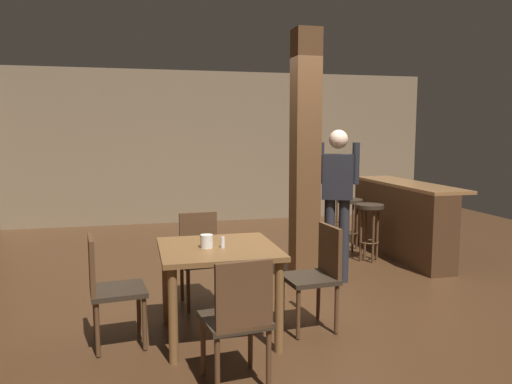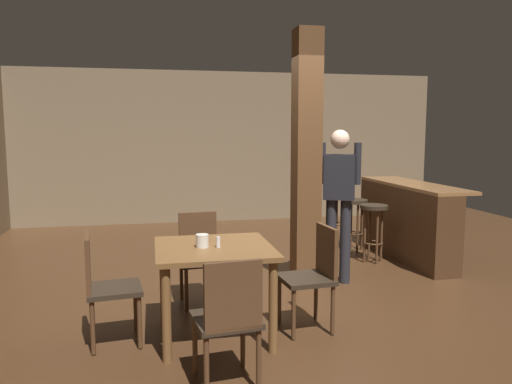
# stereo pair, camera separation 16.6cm
# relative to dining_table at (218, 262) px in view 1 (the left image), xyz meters

# --- Properties ---
(ground_plane) EXTENTS (10.80, 10.80, 0.00)m
(ground_plane) POSITION_rel_dining_table_xyz_m (1.01, 0.88, -0.64)
(ground_plane) COLOR #422816
(wall_back) EXTENTS (8.00, 0.10, 2.80)m
(wall_back) POSITION_rel_dining_table_xyz_m (1.01, 5.38, 0.76)
(wall_back) COLOR #756047
(wall_back) RESTS_ON ground_plane
(pillar) EXTENTS (0.28, 0.28, 2.80)m
(pillar) POSITION_rel_dining_table_xyz_m (1.19, 1.28, 0.76)
(pillar) COLOR brown
(pillar) RESTS_ON ground_plane
(dining_table) EXTENTS (0.95, 0.95, 0.77)m
(dining_table) POSITION_rel_dining_table_xyz_m (0.00, 0.00, 0.00)
(dining_table) COLOR brown
(dining_table) RESTS_ON ground_plane
(chair_east) EXTENTS (0.45, 0.45, 0.89)m
(chair_east) POSITION_rel_dining_table_xyz_m (0.86, -0.02, -0.13)
(chair_east) COLOR #2D2319
(chair_east) RESTS_ON ground_plane
(chair_north) EXTENTS (0.45, 0.45, 0.89)m
(chair_north) POSITION_rel_dining_table_xyz_m (-0.04, 0.83, -0.13)
(chair_north) COLOR #2D2319
(chair_north) RESTS_ON ground_plane
(chair_south) EXTENTS (0.47, 0.47, 0.89)m
(chair_south) POSITION_rel_dining_table_xyz_m (-0.01, -0.88, -0.13)
(chair_south) COLOR #2D2319
(chair_south) RESTS_ON ground_plane
(chair_west) EXTENTS (0.47, 0.47, 0.89)m
(chair_west) POSITION_rel_dining_table_xyz_m (-0.88, 0.01, -0.13)
(chair_west) COLOR #2D2319
(chair_west) RESTS_ON ground_plane
(napkin_cup) EXTENTS (0.10, 0.10, 0.11)m
(napkin_cup) POSITION_rel_dining_table_xyz_m (-0.10, -0.02, 0.18)
(napkin_cup) COLOR silver
(napkin_cup) RESTS_ON dining_table
(salt_shaker) EXTENTS (0.03, 0.03, 0.09)m
(salt_shaker) POSITION_rel_dining_table_xyz_m (0.03, -0.06, 0.17)
(salt_shaker) COLOR silver
(salt_shaker) RESTS_ON dining_table
(standing_person) EXTENTS (0.46, 0.32, 1.72)m
(standing_person) POSITION_rel_dining_table_xyz_m (1.55, 1.20, 0.36)
(standing_person) COLOR black
(standing_person) RESTS_ON ground_plane
(bar_counter) EXTENTS (0.56, 2.10, 1.01)m
(bar_counter) POSITION_rel_dining_table_xyz_m (2.85, 2.08, -0.12)
(bar_counter) COLOR brown
(bar_counter) RESTS_ON ground_plane
(bar_stool_near) EXTENTS (0.36, 0.36, 0.75)m
(bar_stool_near) POSITION_rel_dining_table_xyz_m (2.32, 1.94, -0.07)
(bar_stool_near) COLOR #2D2319
(bar_stool_near) RESTS_ON ground_plane
(bar_stool_mid) EXTENTS (0.36, 0.36, 0.74)m
(bar_stool_mid) POSITION_rel_dining_table_xyz_m (2.33, 2.59, -0.08)
(bar_stool_mid) COLOR #2D2319
(bar_stool_mid) RESTS_ON ground_plane
(bar_stool_far) EXTENTS (0.37, 0.37, 0.78)m
(bar_stool_far) POSITION_rel_dining_table_xyz_m (2.36, 3.24, -0.05)
(bar_stool_far) COLOR #2D2319
(bar_stool_far) RESTS_ON ground_plane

